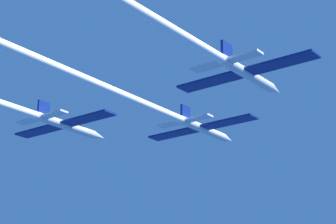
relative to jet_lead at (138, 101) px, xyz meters
The scene contains 2 objects.
jet_lead is the anchor object (origin of this frame).
jet_right_wing 20.92m from the jet_lead, 32.59° to the right, with size 19.90×50.16×3.30m.
Camera 1 is at (55.90, -84.05, -31.70)m, focal length 69.65 mm.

